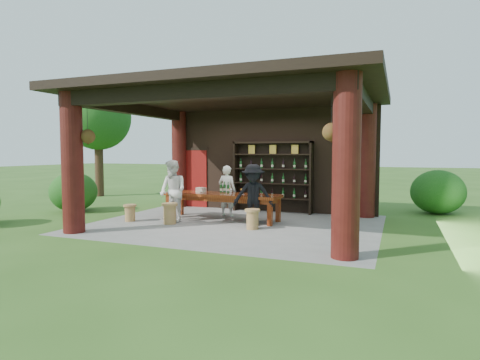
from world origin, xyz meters
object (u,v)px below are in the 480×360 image
at_px(guest_man, 253,195).
at_px(stool_near_left, 170,213).
at_px(tasting_table, 222,197).
at_px(stool_far_left, 130,212).
at_px(wine_shelf, 272,177).
at_px(host, 227,191).
at_px(guest_woman, 173,191).
at_px(napkin_basket, 201,190).
at_px(stool_near_right, 252,218).

bearing_deg(guest_man, stool_near_left, -179.00).
height_order(tasting_table, stool_near_left, tasting_table).
xyz_separation_m(stool_far_left, guest_man, (3.39, 0.64, 0.55)).
relative_size(wine_shelf, stool_far_left, 5.48).
bearing_deg(wine_shelf, stool_near_left, -122.08).
xyz_separation_m(wine_shelf, stool_near_left, (-1.91, -3.04, -0.83)).
bearing_deg(wine_shelf, host, -127.17).
relative_size(host, guest_woman, 0.89).
bearing_deg(wine_shelf, napkin_basket, -129.53).
distance_m(tasting_table, guest_man, 1.25).
relative_size(tasting_table, stool_near_right, 6.79).
distance_m(stool_near_left, stool_near_right, 2.30).
bearing_deg(guest_man, stool_near_right, -86.48).
relative_size(host, guest_man, 0.95).
xyz_separation_m(tasting_table, guest_woman, (-1.12, -0.77, 0.21)).
bearing_deg(stool_near_right, wine_shelf, 97.55).
distance_m(guest_woman, guest_man, 2.26).
xyz_separation_m(stool_near_left, host, (0.91, 1.73, 0.46)).
bearing_deg(stool_near_right, guest_woman, 175.16).
bearing_deg(guest_woman, host, 75.18).
height_order(tasting_table, stool_near_right, tasting_table).
distance_m(tasting_table, napkin_basket, 0.70).
xyz_separation_m(host, napkin_basket, (-0.57, -0.58, 0.06)).
bearing_deg(napkin_basket, tasting_table, -3.66).
distance_m(tasting_table, host, 0.64).
bearing_deg(tasting_table, guest_man, -24.65).
bearing_deg(stool_near_right, stool_far_left, -177.05).
bearing_deg(host, wine_shelf, -124.98).
height_order(guest_woman, napkin_basket, guest_woman).
distance_m(host, guest_man, 1.68).
height_order(stool_far_left, napkin_basket, napkin_basket).
xyz_separation_m(wine_shelf, guest_woman, (-2.01, -2.71, -0.28)).
bearing_deg(guest_man, napkin_basket, 148.33).
height_order(stool_near_right, guest_woman, guest_woman).
xyz_separation_m(tasting_table, host, (-0.11, 0.62, 0.12)).
bearing_deg(guest_woman, wine_shelf, 74.62).
height_order(wine_shelf, host, wine_shelf).
bearing_deg(host, stool_near_left, 64.39).
xyz_separation_m(stool_far_left, guest_woman, (1.14, 0.38, 0.60)).
distance_m(stool_near_left, host, 2.01).
bearing_deg(wine_shelf, stool_near_right, -82.45).
relative_size(guest_woman, guest_man, 1.06).
distance_m(wine_shelf, host, 1.69).
bearing_deg(stool_far_left, guest_woman, 18.63).
height_order(tasting_table, guest_man, guest_man).
bearing_deg(wine_shelf, stool_far_left, -135.54).
xyz_separation_m(tasting_table, stool_near_left, (-1.02, -1.11, -0.34)).
height_order(stool_far_left, guest_man, guest_man).
xyz_separation_m(guest_woman, napkin_basket, (0.45, 0.82, -0.03)).
bearing_deg(stool_near_left, host, 62.20).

